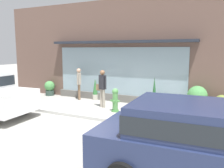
{
  "coord_description": "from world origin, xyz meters",
  "views": [
    {
      "loc": [
        4.77,
        -7.44,
        2.56
      ],
      "look_at": [
        0.49,
        1.2,
        1.15
      ],
      "focal_mm": 37.67,
      "sensor_mm": 36.0,
      "label": 1
    }
  ],
  "objects_px": {
    "pedestrian_passerby": "(79,82)",
    "potted_plant_doorstep": "(197,97)",
    "pedestrian_with_handbag": "(102,86)",
    "potted_plant_near_hydrant": "(50,88)",
    "potted_plant_low_front": "(221,104)",
    "potted_plant_window_left": "(154,93)",
    "fire_hydrant": "(115,100)",
    "potted_plant_window_right": "(95,89)",
    "parked_car_navy": "(200,139)"
  },
  "relations": [
    {
      "from": "pedestrian_passerby",
      "to": "potted_plant_doorstep",
      "type": "xyz_separation_m",
      "value": [
        5.75,
        0.17,
        -0.34
      ]
    },
    {
      "from": "pedestrian_with_handbag",
      "to": "potted_plant_near_hydrant",
      "type": "xyz_separation_m",
      "value": [
        -3.99,
        1.12,
        -0.53
      ]
    },
    {
      "from": "potted_plant_doorstep",
      "to": "pedestrian_with_handbag",
      "type": "bearing_deg",
      "value": -164.44
    },
    {
      "from": "potted_plant_low_front",
      "to": "potted_plant_window_left",
      "type": "xyz_separation_m",
      "value": [
        -2.68,
        -0.27,
        0.26
      ]
    },
    {
      "from": "potted_plant_low_front",
      "to": "potted_plant_doorstep",
      "type": "bearing_deg",
      "value": -178.99
    },
    {
      "from": "fire_hydrant",
      "to": "potted_plant_low_front",
      "type": "bearing_deg",
      "value": 20.76
    },
    {
      "from": "potted_plant_doorstep",
      "to": "potted_plant_near_hydrant",
      "type": "distance_m",
      "value": 7.88
    },
    {
      "from": "potted_plant_window_right",
      "to": "potted_plant_window_left",
      "type": "height_order",
      "value": "potted_plant_window_left"
    },
    {
      "from": "fire_hydrant",
      "to": "pedestrian_passerby",
      "type": "height_order",
      "value": "pedestrian_passerby"
    },
    {
      "from": "potted_plant_near_hydrant",
      "to": "potted_plant_low_front",
      "type": "height_order",
      "value": "potted_plant_near_hydrant"
    },
    {
      "from": "potted_plant_window_right",
      "to": "fire_hydrant",
      "type": "bearing_deg",
      "value": -40.87
    },
    {
      "from": "fire_hydrant",
      "to": "pedestrian_with_handbag",
      "type": "xyz_separation_m",
      "value": [
        -0.84,
        0.41,
        0.47
      ]
    },
    {
      "from": "fire_hydrant",
      "to": "potted_plant_near_hydrant",
      "type": "relative_size",
      "value": 1.19
    },
    {
      "from": "pedestrian_passerby",
      "to": "parked_car_navy",
      "type": "relative_size",
      "value": 0.38
    },
    {
      "from": "potted_plant_window_left",
      "to": "pedestrian_with_handbag",
      "type": "bearing_deg",
      "value": -158.75
    },
    {
      "from": "pedestrian_passerby",
      "to": "potted_plant_window_left",
      "type": "xyz_separation_m",
      "value": [
        3.99,
        -0.08,
        -0.27
      ]
    },
    {
      "from": "parked_car_navy",
      "to": "potted_plant_near_hydrant",
      "type": "distance_m",
      "value": 10.25
    },
    {
      "from": "pedestrian_with_handbag",
      "to": "parked_car_navy",
      "type": "distance_m",
      "value": 6.42
    },
    {
      "from": "parked_car_navy",
      "to": "potted_plant_window_left",
      "type": "distance_m",
      "value": 5.87
    },
    {
      "from": "parked_car_navy",
      "to": "potted_plant_window_right",
      "type": "distance_m",
      "value": 8.12
    },
    {
      "from": "potted_plant_window_right",
      "to": "parked_car_navy",
      "type": "bearing_deg",
      "value": -45.55
    },
    {
      "from": "potted_plant_doorstep",
      "to": "potted_plant_window_left",
      "type": "relative_size",
      "value": 0.78
    },
    {
      "from": "pedestrian_with_handbag",
      "to": "potted_plant_doorstep",
      "type": "relative_size",
      "value": 1.54
    },
    {
      "from": "parked_car_navy",
      "to": "potted_plant_doorstep",
      "type": "distance_m",
      "value": 5.64
    },
    {
      "from": "fire_hydrant",
      "to": "potted_plant_near_hydrant",
      "type": "distance_m",
      "value": 5.06
    },
    {
      "from": "potted_plant_doorstep",
      "to": "potted_plant_window_right",
      "type": "relative_size",
      "value": 0.99
    },
    {
      "from": "potted_plant_near_hydrant",
      "to": "potted_plant_window_left",
      "type": "bearing_deg",
      "value": -2.72
    },
    {
      "from": "pedestrian_with_handbag",
      "to": "potted_plant_window_left",
      "type": "distance_m",
      "value": 2.31
    },
    {
      "from": "fire_hydrant",
      "to": "pedestrian_with_handbag",
      "type": "height_order",
      "value": "pedestrian_with_handbag"
    },
    {
      "from": "potted_plant_near_hydrant",
      "to": "potted_plant_window_left",
      "type": "distance_m",
      "value": 6.14
    },
    {
      "from": "potted_plant_window_right",
      "to": "potted_plant_doorstep",
      "type": "bearing_deg",
      "value": -2.28
    },
    {
      "from": "fire_hydrant",
      "to": "potted_plant_window_right",
      "type": "relative_size",
      "value": 0.89
    },
    {
      "from": "fire_hydrant",
      "to": "pedestrian_passerby",
      "type": "relative_size",
      "value": 0.61
    },
    {
      "from": "potted_plant_near_hydrant",
      "to": "potted_plant_window_right",
      "type": "bearing_deg",
      "value": 3.22
    },
    {
      "from": "pedestrian_with_handbag",
      "to": "parked_car_navy",
      "type": "relative_size",
      "value": 0.39
    },
    {
      "from": "fire_hydrant",
      "to": "potted_plant_window_left",
      "type": "height_order",
      "value": "potted_plant_window_left"
    },
    {
      "from": "fire_hydrant",
      "to": "potted_plant_window_left",
      "type": "distance_m",
      "value": 1.8
    },
    {
      "from": "pedestrian_passerby",
      "to": "potted_plant_low_front",
      "type": "relative_size",
      "value": 2.07
    },
    {
      "from": "potted_plant_low_front",
      "to": "potted_plant_near_hydrant",
      "type": "bearing_deg",
      "value": 179.86
    },
    {
      "from": "potted_plant_low_front",
      "to": "potted_plant_window_left",
      "type": "bearing_deg",
      "value": -174.26
    },
    {
      "from": "fire_hydrant",
      "to": "potted_plant_near_hydrant",
      "type": "bearing_deg",
      "value": 162.42
    },
    {
      "from": "potted_plant_window_left",
      "to": "pedestrian_passerby",
      "type": "bearing_deg",
      "value": 178.8
    },
    {
      "from": "parked_car_navy",
      "to": "potted_plant_doorstep",
      "type": "height_order",
      "value": "parked_car_navy"
    },
    {
      "from": "fire_hydrant",
      "to": "potted_plant_low_front",
      "type": "relative_size",
      "value": 1.25
    },
    {
      "from": "fire_hydrant",
      "to": "potted_plant_low_front",
      "type": "height_order",
      "value": "fire_hydrant"
    },
    {
      "from": "pedestrian_passerby",
      "to": "potted_plant_near_hydrant",
      "type": "relative_size",
      "value": 1.97
    },
    {
      "from": "potted_plant_near_hydrant",
      "to": "potted_plant_low_front",
      "type": "bearing_deg",
      "value": -0.14
    },
    {
      "from": "parked_car_navy",
      "to": "potted_plant_window_left",
      "type": "xyz_separation_m",
      "value": [
        -2.43,
        5.34,
        -0.22
      ]
    },
    {
      "from": "fire_hydrant",
      "to": "potted_plant_doorstep",
      "type": "xyz_separation_m",
      "value": [
        3.05,
        1.49,
        0.11
      ]
    },
    {
      "from": "parked_car_navy",
      "to": "potted_plant_window_right",
      "type": "xyz_separation_m",
      "value": [
        -5.68,
        5.79,
        -0.36
      ]
    }
  ]
}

